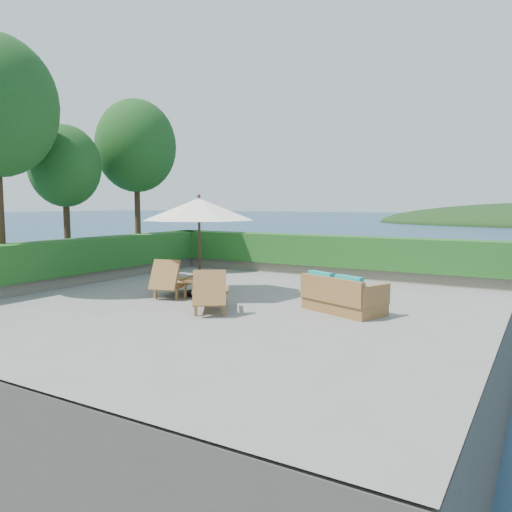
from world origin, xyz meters
The scene contains 14 objects.
ground centered at (0.00, 0.00, 0.00)m, with size 12.00×12.00×0.00m, color gray.
foundation centered at (0.00, 0.00, -1.55)m, with size 12.00×12.00×3.00m, color #4E473D.
ocean centered at (0.00, 0.00, -3.00)m, with size 600.00×600.00×0.00m, color #172B49.
planter_wall_far centered at (0.00, 5.60, 0.18)m, with size 12.00×0.60×0.36m, color gray.
planter_wall_left centered at (-5.60, 0.00, 0.18)m, with size 0.60×12.00×0.36m, color gray.
hedge_far centered at (0.00, 5.60, 0.85)m, with size 12.40×0.90×1.00m, color #1C4212.
hedge_left centered at (-5.60, 0.00, 0.85)m, with size 0.90×12.40×1.00m, color #1C4212.
tree_mid centered at (-6.40, 0.50, 3.55)m, with size 2.20×2.20×4.83m.
tree_far centered at (-6.00, 3.20, 4.40)m, with size 2.80×2.80×6.03m.
patio_umbrella centered at (-1.23, 0.49, 2.24)m, with size 3.45×3.45×2.65m.
lounge_left centered at (-1.78, 0.10, 0.42)m, with size 1.13×1.86×1.00m.
lounge_right centered at (0.15, -0.95, 0.42)m, with size 1.53×1.83×0.99m.
side_table centered at (-1.01, 0.00, 0.41)m, with size 0.48×0.48×0.50m.
wicker_loveseat centered at (2.74, 0.43, 0.35)m, with size 2.02×1.52×0.89m.
Camera 1 is at (6.64, -9.93, 2.41)m, focal length 35.00 mm.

